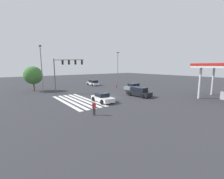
# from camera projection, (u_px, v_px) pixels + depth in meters

# --- Properties ---
(ground_plane) EXTENTS (137.78, 137.78, 0.00)m
(ground_plane) POSITION_uv_depth(u_px,v_px,m) (112.00, 96.00, 27.95)
(ground_plane) COLOR #333338
(crosswalk_markings) EXTENTS (11.44, 4.40, 0.01)m
(crosswalk_markings) POSITION_uv_depth(u_px,v_px,m) (77.00, 101.00, 23.78)
(crosswalk_markings) COLOR silver
(crosswalk_markings) RESTS_ON ground_plane
(traffic_signal_mast) EXTENTS (4.27, 4.27, 6.87)m
(traffic_signal_mast) POSITION_uv_depth(u_px,v_px,m) (65.00, 68.00, 28.39)
(traffic_signal_mast) COLOR #47474C
(traffic_signal_mast) RESTS_ON ground_plane
(car_0) EXTENTS (4.16, 2.15, 1.39)m
(car_0) POSITION_uv_depth(u_px,v_px,m) (103.00, 98.00, 22.94)
(car_0) COLOR silver
(car_0) RESTS_ON ground_plane
(car_1) EXTENTS (4.61, 2.23, 1.51)m
(car_1) POSITION_uv_depth(u_px,v_px,m) (93.00, 83.00, 42.85)
(car_1) COLOR silver
(car_1) RESTS_ON ground_plane
(car_2) EXTENTS (2.30, 4.25, 1.51)m
(car_2) POSITION_uv_depth(u_px,v_px,m) (133.00, 87.00, 34.52)
(car_2) COLOR gray
(car_2) RESTS_ON ground_plane
(car_3) EXTENTS (4.90, 2.16, 1.69)m
(car_3) POSITION_uv_depth(u_px,v_px,m) (139.00, 92.00, 27.13)
(car_3) COLOR black
(car_3) RESTS_ON ground_plane
(pedestrian) EXTENTS (0.41, 0.41, 1.60)m
(pedestrian) POSITION_uv_depth(u_px,v_px,m) (94.00, 108.00, 16.63)
(pedestrian) COLOR #38383D
(pedestrian) RESTS_ON ground_plane
(street_light_pole_a) EXTENTS (0.80, 0.36, 9.43)m
(street_light_pole_a) POSITION_uv_depth(u_px,v_px,m) (41.00, 66.00, 29.44)
(street_light_pole_a) COLOR slate
(street_light_pole_a) RESTS_ON ground_plane
(street_light_pole_b) EXTENTS (0.80, 0.36, 9.42)m
(street_light_pole_b) POSITION_uv_depth(u_px,v_px,m) (118.00, 66.00, 43.74)
(street_light_pole_b) COLOR slate
(street_light_pole_b) RESTS_ON ground_plane
(tree_corner_a) EXTENTS (3.85, 3.85, 5.42)m
(tree_corner_a) POSITION_uv_depth(u_px,v_px,m) (33.00, 75.00, 32.30)
(tree_corner_a) COLOR brown
(tree_corner_a) RESTS_ON ground_plane
(fire_hydrant) EXTENTS (0.22, 0.22, 0.86)m
(fire_hydrant) POSITION_uv_depth(u_px,v_px,m) (117.00, 86.00, 38.23)
(fire_hydrant) COLOR red
(fire_hydrant) RESTS_ON ground_plane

